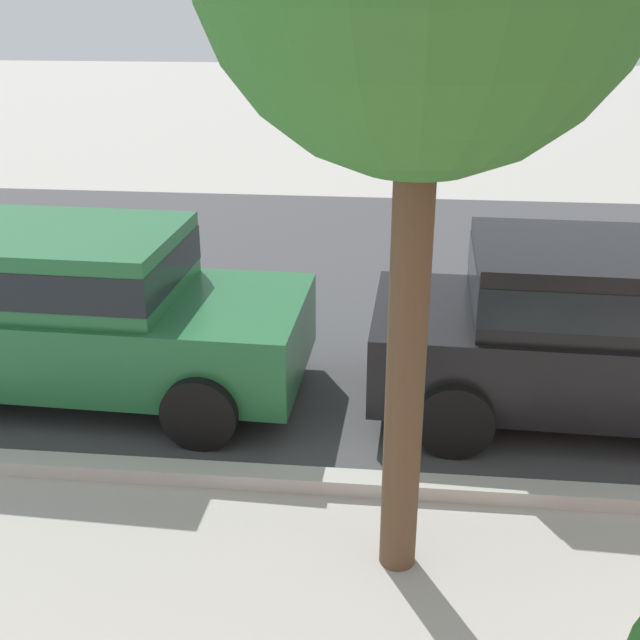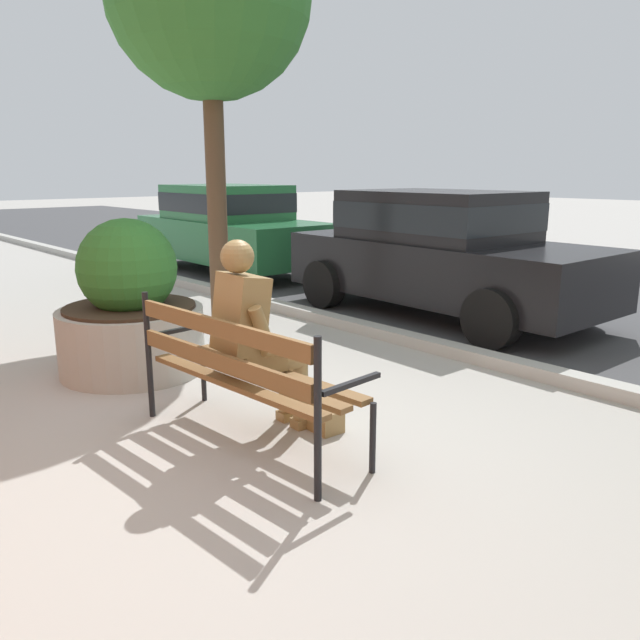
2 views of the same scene
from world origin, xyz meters
The scene contains 7 objects.
ground_plane centered at (0.00, 0.00, 0.00)m, with size 80.00×80.00×0.00m, color #ADA8A0.
curb_stone centered at (0.00, 2.90, 0.06)m, with size 60.00×0.20×0.12m, color #B2AFA8.
park_bench centered at (0.00, 0.13, 0.54)m, with size 1.83×0.63×0.95m.
bronze_statue_seated centered at (-0.06, 0.34, 0.67)m, with size 0.67×0.77×1.37m.
concrete_planter centered at (-2.00, 0.32, 0.56)m, with size 1.30×1.30×1.40m.
parked_car_green centered at (-6.31, 4.30, 0.84)m, with size 4.15×2.03×1.56m.
parked_car_black centered at (-1.58, 4.30, 0.84)m, with size 4.15×2.03×1.56m.
Camera 2 is at (3.26, -2.10, 1.79)m, focal length 35.23 mm.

